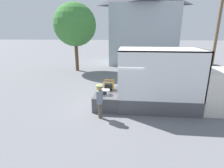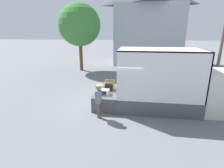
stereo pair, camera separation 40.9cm
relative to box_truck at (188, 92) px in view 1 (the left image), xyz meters
name	(u,v)px [view 1 (the left image)]	position (x,y,z in m)	size (l,w,h in m)	color
ground_plane	(119,105)	(-3.76, 0.00, -0.96)	(160.00, 160.00, 0.00)	slate
box_truck	(188,92)	(0.00, 0.00, 0.00)	(6.40, 2.37, 3.25)	silver
tailgate_deck	(107,99)	(-4.43, 0.00, -0.56)	(1.33, 2.25, 0.79)	#4C4C51
microwave	(105,92)	(-4.48, -0.41, -0.03)	(0.44, 0.38, 0.28)	white
portable_generator	(109,86)	(-4.36, 0.43, 0.04)	(0.57, 0.55, 0.55)	black
orange_bucket	(99,89)	(-4.89, -0.02, 0.04)	(0.32, 0.32, 0.41)	yellow
worker_person	(100,99)	(-4.58, -1.59, 0.05)	(0.30, 0.44, 1.65)	brown
house_backdrop	(143,24)	(-1.61, 14.83, 4.03)	(8.58, 6.34, 9.79)	#A8B2BC
utility_pole	(218,28)	(5.20, 9.28, 3.49)	(1.80, 0.28, 8.58)	brown
street_tree	(75,25)	(-8.83, 8.98, 3.78)	(4.32, 4.32, 6.91)	brown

